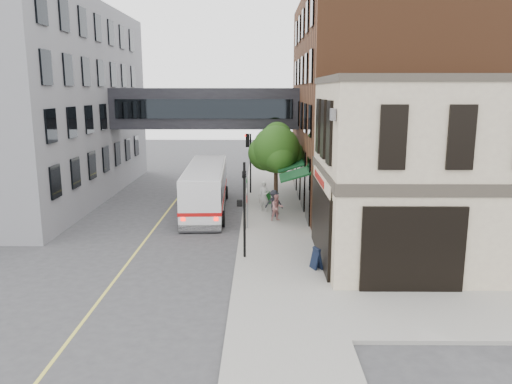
{
  "coord_description": "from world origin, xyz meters",
  "views": [
    {
      "loc": [
        1.11,
        -20.4,
        7.86
      ],
      "look_at": [
        0.92,
        3.85,
        2.89
      ],
      "focal_mm": 35.0,
      "sensor_mm": 36.0,
      "label": 1
    }
  ],
  "objects_px": {
    "bus": "(206,186)",
    "sandwich_board": "(316,258)",
    "pedestrian_a": "(264,196)",
    "pedestrian_b": "(277,208)",
    "newspaper_box": "(268,198)",
    "pedestrian_c": "(274,203)"
  },
  "relations": [
    {
      "from": "bus",
      "to": "pedestrian_b",
      "type": "bearing_deg",
      "value": -34.02
    },
    {
      "from": "pedestrian_b",
      "to": "sandwich_board",
      "type": "relative_size",
      "value": 1.68
    },
    {
      "from": "pedestrian_b",
      "to": "newspaper_box",
      "type": "distance_m",
      "value": 4.72
    },
    {
      "from": "bus",
      "to": "sandwich_board",
      "type": "relative_size",
      "value": 11.66
    },
    {
      "from": "pedestrian_c",
      "to": "bus",
      "type": "bearing_deg",
      "value": 158.09
    },
    {
      "from": "sandwich_board",
      "to": "pedestrian_b",
      "type": "bearing_deg",
      "value": 76.93
    },
    {
      "from": "bus",
      "to": "newspaper_box",
      "type": "height_order",
      "value": "bus"
    },
    {
      "from": "pedestrian_a",
      "to": "pedestrian_c",
      "type": "height_order",
      "value": "pedestrian_a"
    },
    {
      "from": "pedestrian_c",
      "to": "newspaper_box",
      "type": "bearing_deg",
      "value": 98.99
    },
    {
      "from": "bus",
      "to": "pedestrian_b",
      "type": "distance_m",
      "value": 5.57
    },
    {
      "from": "bus",
      "to": "newspaper_box",
      "type": "xyz_separation_m",
      "value": [
        4.08,
        1.59,
        -1.11
      ]
    },
    {
      "from": "pedestrian_a",
      "to": "pedestrian_b",
      "type": "relative_size",
      "value": 1.21
    },
    {
      "from": "bus",
      "to": "sandwich_board",
      "type": "xyz_separation_m",
      "value": [
        6.04,
        -11.3,
        -1.04
      ]
    },
    {
      "from": "newspaper_box",
      "to": "sandwich_board",
      "type": "relative_size",
      "value": 0.85
    },
    {
      "from": "pedestrian_a",
      "to": "newspaper_box",
      "type": "height_order",
      "value": "pedestrian_a"
    },
    {
      "from": "newspaper_box",
      "to": "sandwich_board",
      "type": "height_order",
      "value": "sandwich_board"
    },
    {
      "from": "pedestrian_a",
      "to": "pedestrian_b",
      "type": "height_order",
      "value": "pedestrian_a"
    },
    {
      "from": "pedestrian_a",
      "to": "sandwich_board",
      "type": "relative_size",
      "value": 2.02
    },
    {
      "from": "bus",
      "to": "newspaper_box",
      "type": "distance_m",
      "value": 4.52
    },
    {
      "from": "newspaper_box",
      "to": "bus",
      "type": "bearing_deg",
      "value": -166.2
    },
    {
      "from": "pedestrian_b",
      "to": "pedestrian_c",
      "type": "height_order",
      "value": "pedestrian_c"
    },
    {
      "from": "pedestrian_b",
      "to": "newspaper_box",
      "type": "height_order",
      "value": "pedestrian_b"
    }
  ]
}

